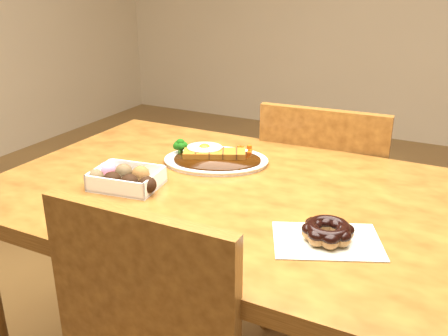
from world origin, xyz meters
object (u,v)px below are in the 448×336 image
at_px(table, 232,224).
at_px(donut_box, 125,178).
at_px(chair_far, 324,210).
at_px(pon_de_ring, 328,232).
at_px(katsu_curry_plate, 214,158).

xyz_separation_m(table, donut_box, (-0.25, -0.11, 0.12)).
relative_size(table, chair_far, 1.38).
bearing_deg(donut_box, pon_de_ring, -4.04).
xyz_separation_m(katsu_curry_plate, donut_box, (-0.12, -0.25, 0.01)).
relative_size(donut_box, pon_de_ring, 0.77).
distance_m(table, katsu_curry_plate, 0.22).
bearing_deg(chair_far, pon_de_ring, 101.41).
bearing_deg(pon_de_ring, chair_far, 105.33).
bearing_deg(donut_box, chair_far, 61.85).
bearing_deg(pon_de_ring, katsu_curry_plate, 144.96).
height_order(table, pon_de_ring, pon_de_ring).
distance_m(chair_far, pon_de_ring, 0.77).
height_order(table, katsu_curry_plate, katsu_curry_plate).
height_order(chair_far, pon_de_ring, chair_far).
bearing_deg(pon_de_ring, table, 152.66).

